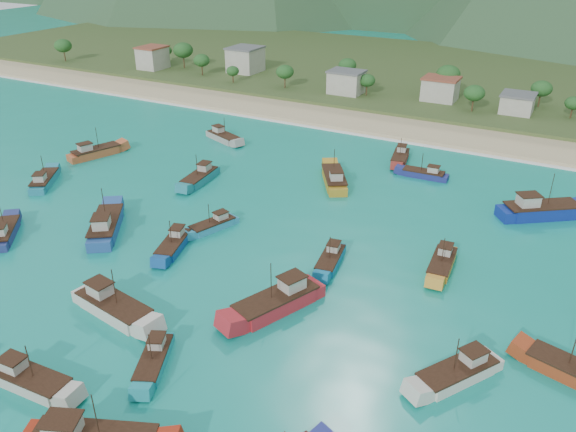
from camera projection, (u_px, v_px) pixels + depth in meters
The scene contains 26 objects.
ground at pixel (231, 290), 75.47m from camera, with size 600.00×600.00×0.00m, color #0C887B.
beach at pixel (409, 129), 137.54m from camera, with size 400.00×18.00×1.20m, color beige.
land at pixel (465, 79), 185.48m from camera, with size 400.00×110.00×2.40m, color #385123.
surf_line at pixel (397, 140), 130.08m from camera, with size 400.00×2.50×0.08m, color white.
village at pixel (443, 90), 152.90m from camera, with size 219.58×23.08×7.55m.
vegetation at pixel (424, 85), 156.06m from camera, with size 275.96×25.70×8.87m.
boat_0 at pixel (442, 264), 80.21m from camera, with size 3.52×9.78×5.67m.
boat_1 at pixel (200, 178), 108.23m from camera, with size 4.28×10.83×6.23m.
boat_2 at pixel (458, 373), 60.18m from camera, with size 8.16×10.45×6.15m.
boat_6 at pixel (540, 211), 94.55m from camera, with size 13.74×11.55×8.26m.
boat_7 at pixel (174, 245), 85.17m from camera, with size 5.44×9.80×5.55m.
boat_8 at pixel (278, 302), 71.32m from camera, with size 8.45×13.36×7.61m.
boat_9 at pixel (400, 158), 118.19m from camera, with size 4.61×10.00×5.69m.
boat_11 at pixel (106, 227), 89.74m from camera, with size 10.57×12.84×7.67m.
boat_14 at pixel (44, 181), 106.95m from camera, with size 8.07×10.12×5.99m.
boat_17 at pixel (334, 180), 107.14m from camera, with size 9.37×12.17×7.14m.
boat_18 at pixel (5, 234), 88.31m from camera, with size 8.73×9.52×5.90m.
boat_19 at pixel (424, 175), 110.20m from camera, with size 9.03×3.02×5.28m.
boat_22 at pixel (223, 137), 129.84m from camera, with size 10.56×6.53×6.01m.
boat_23 at pixel (29, 381), 59.22m from camera, with size 10.46×3.64×6.09m.
boat_24 at pixel (213, 226), 90.95m from camera, with size 5.28×8.96×5.09m.
boat_25 at pixel (575, 374), 60.12m from camera, with size 11.08×5.78×6.28m.
boat_26 at pixel (154, 361), 62.23m from camera, with size 6.01×8.96×5.14m.
boat_28 at pixel (95, 153), 120.49m from camera, with size 6.86×11.77×6.68m.
boat_30 at pixel (330, 260), 81.35m from camera, with size 4.00×9.07×5.18m.
boat_31 at pixel (113, 307), 70.46m from camera, with size 12.78×5.54×7.30m.
Camera 1 is at (36.62, -51.67, 42.95)m, focal length 35.00 mm.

